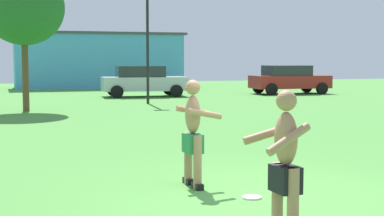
% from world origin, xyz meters
% --- Properties ---
extents(ground_plane, '(80.00, 80.00, 0.00)m').
position_xyz_m(ground_plane, '(0.00, 0.00, 0.00)').
color(ground_plane, '#4C8E3D').
extents(player_with_cap, '(0.60, 0.66, 1.66)m').
position_xyz_m(player_with_cap, '(-0.76, 0.84, 0.90)').
color(player_with_cap, black).
rests_on(player_with_cap, ground_plane).
extents(player_in_black, '(0.58, 0.63, 1.63)m').
position_xyz_m(player_in_black, '(-0.64, -1.96, 0.85)').
color(player_in_black, black).
rests_on(player_in_black, ground_plane).
extents(frisbee, '(0.28, 0.28, 0.03)m').
position_xyz_m(frisbee, '(-0.21, -0.15, 0.01)').
color(frisbee, white).
rests_on(frisbee, ground_plane).
extents(car_silver_near_post, '(4.43, 2.31, 1.58)m').
position_xyz_m(car_silver_near_post, '(3.45, 21.59, 0.82)').
color(car_silver_near_post, silver).
rests_on(car_silver_near_post, ground_plane).
extents(car_red_mid_lot, '(4.36, 2.15, 1.58)m').
position_xyz_m(car_red_mid_lot, '(11.71, 21.33, 0.82)').
color(car_red_mid_lot, maroon).
rests_on(car_red_mid_lot, ground_plane).
extents(lamp_post, '(0.60, 0.24, 4.90)m').
position_xyz_m(lamp_post, '(2.56, 16.99, 3.07)').
color(lamp_post, black).
rests_on(lamp_post, ground_plane).
extents(outbuilding_behind_lot, '(11.34, 4.37, 3.69)m').
position_xyz_m(outbuilding_behind_lot, '(2.80, 31.86, 1.85)').
color(outbuilding_behind_lot, '#4C9ED1').
rests_on(outbuilding_behind_lot, ground_plane).
extents(tree_right_field, '(2.98, 2.98, 5.25)m').
position_xyz_m(tree_right_field, '(-2.65, 14.96, 3.83)').
color(tree_right_field, brown).
rests_on(tree_right_field, ground_plane).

